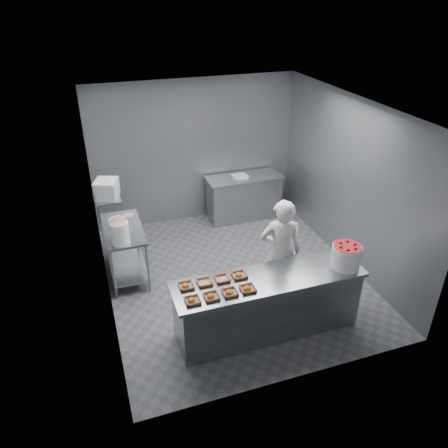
{
  "coord_description": "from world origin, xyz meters",
  "views": [
    {
      "loc": [
        -2.06,
        -5.56,
        4.31
      ],
      "look_at": [
        -0.24,
        -0.2,
        1.14
      ],
      "focal_mm": 35.0,
      "sensor_mm": 36.0,
      "label": 1
    }
  ],
  "objects_px": {
    "back_counter": "(244,197)",
    "tray_5": "(204,282)",
    "strawberry_tub": "(346,256)",
    "appliance": "(106,189)",
    "tray_7": "(239,275)",
    "tray_0": "(192,300)",
    "tray_1": "(211,296)",
    "prep_table": "(125,245)",
    "tray_3": "(248,289)",
    "tray_2": "(230,292)",
    "glaze_bucket": "(120,232)",
    "service_counter": "(268,304)",
    "tray_6": "(222,279)",
    "tray_4": "(186,286)",
    "worker": "(280,252)"
  },
  "relations": [
    {
      "from": "back_counter",
      "to": "tray_5",
      "type": "bearing_deg",
      "value": -119.37
    },
    {
      "from": "strawberry_tub",
      "to": "tray_5",
      "type": "bearing_deg",
      "value": 172.79
    },
    {
      "from": "tray_5",
      "to": "appliance",
      "type": "distance_m",
      "value": 2.02
    },
    {
      "from": "appliance",
      "to": "tray_7",
      "type": "bearing_deg",
      "value": -28.0
    },
    {
      "from": "tray_0",
      "to": "appliance",
      "type": "height_order",
      "value": "appliance"
    },
    {
      "from": "tray_0",
      "to": "tray_1",
      "type": "xyz_separation_m",
      "value": [
        0.24,
        0.0,
        0.0
      ]
    },
    {
      "from": "tray_7",
      "to": "strawberry_tub",
      "type": "height_order",
      "value": "strawberry_tub"
    },
    {
      "from": "prep_table",
      "to": "tray_1",
      "type": "distance_m",
      "value": 2.28
    },
    {
      "from": "tray_7",
      "to": "strawberry_tub",
      "type": "relative_size",
      "value": 0.47
    },
    {
      "from": "tray_0",
      "to": "tray_3",
      "type": "xyz_separation_m",
      "value": [
        0.72,
        0.0,
        0.0
      ]
    },
    {
      "from": "tray_5",
      "to": "appliance",
      "type": "bearing_deg",
      "value": 121.64
    },
    {
      "from": "tray_1",
      "to": "tray_3",
      "type": "height_order",
      "value": "same"
    },
    {
      "from": "tray_2",
      "to": "glaze_bucket",
      "type": "distance_m",
      "value": 2.01
    },
    {
      "from": "back_counter",
      "to": "tray_2",
      "type": "distance_m",
      "value": 3.75
    },
    {
      "from": "tray_0",
      "to": "tray_1",
      "type": "height_order",
      "value": "same"
    },
    {
      "from": "service_counter",
      "to": "tray_7",
      "type": "relative_size",
      "value": 13.88
    },
    {
      "from": "tray_2",
      "to": "glaze_bucket",
      "type": "relative_size",
      "value": 0.44
    },
    {
      "from": "tray_1",
      "to": "tray_6",
      "type": "height_order",
      "value": "tray_1"
    },
    {
      "from": "appliance",
      "to": "service_counter",
      "type": "bearing_deg",
      "value": -24.22
    },
    {
      "from": "tray_3",
      "to": "appliance",
      "type": "bearing_deg",
      "value": 127.53
    },
    {
      "from": "tray_7",
      "to": "tray_3",
      "type": "bearing_deg",
      "value": -90.0
    },
    {
      "from": "tray_6",
      "to": "appliance",
      "type": "bearing_deg",
      "value": 127.51
    },
    {
      "from": "tray_3",
      "to": "tray_4",
      "type": "xyz_separation_m",
      "value": [
        -0.72,
        0.31,
        0.0
      ]
    },
    {
      "from": "tray_3",
      "to": "tray_4",
      "type": "distance_m",
      "value": 0.78
    },
    {
      "from": "worker",
      "to": "tray_4",
      "type": "bearing_deg",
      "value": 32.66
    },
    {
      "from": "tray_1",
      "to": "glaze_bucket",
      "type": "xyz_separation_m",
      "value": [
        -0.88,
        1.66,
        0.16
      ]
    },
    {
      "from": "tray_2",
      "to": "tray_1",
      "type": "bearing_deg",
      "value": 180.0
    },
    {
      "from": "back_counter",
      "to": "tray_2",
      "type": "relative_size",
      "value": 8.01
    },
    {
      "from": "strawberry_tub",
      "to": "glaze_bucket",
      "type": "bearing_deg",
      "value": 150.34
    },
    {
      "from": "service_counter",
      "to": "tray_4",
      "type": "height_order",
      "value": "tray_4"
    },
    {
      "from": "tray_7",
      "to": "worker",
      "type": "distance_m",
      "value": 0.93
    },
    {
      "from": "tray_6",
      "to": "tray_4",
      "type": "bearing_deg",
      "value": -180.0
    },
    {
      "from": "tray_3",
      "to": "back_counter",
      "type": "bearing_deg",
      "value": 69.6
    },
    {
      "from": "back_counter",
      "to": "tray_1",
      "type": "xyz_separation_m",
      "value": [
        -1.75,
        -3.4,
        0.47
      ]
    },
    {
      "from": "tray_3",
      "to": "tray_4",
      "type": "bearing_deg",
      "value": 156.91
    },
    {
      "from": "tray_1",
      "to": "back_counter",
      "type": "bearing_deg",
      "value": 62.85
    },
    {
      "from": "service_counter",
      "to": "worker",
      "type": "xyz_separation_m",
      "value": [
        0.45,
        0.6,
        0.39
      ]
    },
    {
      "from": "tray_1",
      "to": "glaze_bucket",
      "type": "distance_m",
      "value": 1.89
    },
    {
      "from": "strawberry_tub",
      "to": "tray_6",
      "type": "bearing_deg",
      "value": 171.77
    },
    {
      "from": "tray_5",
      "to": "tray_6",
      "type": "bearing_deg",
      "value": 0.0
    },
    {
      "from": "tray_5",
      "to": "glaze_bucket",
      "type": "relative_size",
      "value": 0.44
    },
    {
      "from": "tray_2",
      "to": "tray_6",
      "type": "xyz_separation_m",
      "value": [
        0.0,
        0.31,
        -0.0
      ]
    },
    {
      "from": "glaze_bucket",
      "to": "tray_4",
      "type": "bearing_deg",
      "value": -64.62
    },
    {
      "from": "worker",
      "to": "back_counter",
      "type": "bearing_deg",
      "value": -83.24
    },
    {
      "from": "tray_1",
      "to": "tray_4",
      "type": "distance_m",
      "value": 0.39
    },
    {
      "from": "tray_4",
      "to": "glaze_bucket",
      "type": "bearing_deg",
      "value": 115.38
    },
    {
      "from": "service_counter",
      "to": "strawberry_tub",
      "type": "distance_m",
      "value": 1.25
    },
    {
      "from": "tray_1",
      "to": "tray_7",
      "type": "distance_m",
      "value": 0.57
    },
    {
      "from": "tray_0",
      "to": "tray_3",
      "type": "bearing_deg",
      "value": 0.0
    },
    {
      "from": "back_counter",
      "to": "tray_4",
      "type": "bearing_deg",
      "value": -122.67
    }
  ]
}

